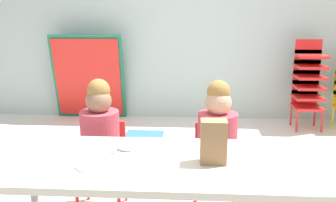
% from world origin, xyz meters
% --- Properties ---
extents(ground_plane, '(6.19, 4.43, 0.02)m').
position_xyz_m(ground_plane, '(0.01, -0.00, -0.01)').
color(ground_plane, silver).
extents(back_wall, '(6.19, 0.10, 2.42)m').
position_xyz_m(back_wall, '(0.00, 2.21, 1.21)').
color(back_wall, '#B2C1B7').
rests_on(back_wall, ground_plane).
extents(craft_table, '(1.95, 0.69, 0.61)m').
position_xyz_m(craft_table, '(-0.00, -0.80, 0.56)').
color(craft_table, beige).
rests_on(craft_table, ground_plane).
extents(seated_child_near_camera, '(0.34, 0.34, 0.92)m').
position_xyz_m(seated_child_near_camera, '(-0.54, -0.23, 0.55)').
color(seated_child_near_camera, red).
rests_on(seated_child_near_camera, ground_plane).
extents(seated_child_middle_seat, '(0.33, 0.33, 0.92)m').
position_xyz_m(seated_child_middle_seat, '(0.24, -0.23, 0.55)').
color(seated_child_middle_seat, red).
rests_on(seated_child_middle_seat, ground_plane).
extents(kid_chair_red_stack, '(0.32, 0.30, 1.04)m').
position_xyz_m(kid_chair_red_stack, '(1.43, 1.79, 0.58)').
color(kid_chair_red_stack, red).
rests_on(kid_chair_red_stack, ground_plane).
extents(folded_activity_table, '(0.90, 0.29, 1.09)m').
position_xyz_m(folded_activity_table, '(-1.23, 2.01, 0.54)').
color(folded_activity_table, '#19724C').
rests_on(folded_activity_table, ground_plane).
extents(paper_bag_brown, '(0.13, 0.09, 0.22)m').
position_xyz_m(paper_bag_brown, '(0.18, -0.82, 0.72)').
color(paper_bag_brown, '#9E754C').
rests_on(paper_bag_brown, craft_table).
extents(paper_plate_near_edge, '(0.18, 0.18, 0.01)m').
position_xyz_m(paper_plate_near_edge, '(-0.28, -0.67, 0.62)').
color(paper_plate_near_edge, white).
rests_on(paper_plate_near_edge, craft_table).
extents(paper_plate_center_table, '(0.18, 0.18, 0.01)m').
position_xyz_m(paper_plate_center_table, '(-0.41, -0.89, 0.62)').
color(paper_plate_center_table, white).
rests_on(paper_plate_center_table, craft_table).
extents(donut_powdered_on_plate, '(0.11, 0.11, 0.03)m').
position_xyz_m(donut_powdered_on_plate, '(-0.28, -0.67, 0.64)').
color(donut_powdered_on_plate, white).
rests_on(donut_powdered_on_plate, craft_table).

